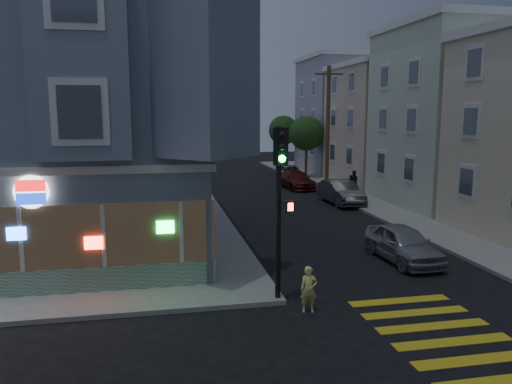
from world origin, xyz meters
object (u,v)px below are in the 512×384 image
object	(u,v)px
running_child	(309,289)
pedestrian_b	(351,188)
street_tree_far	(283,130)
parked_car_b	(341,192)
fire_hydrant	(360,197)
pedestrian_a	(353,181)
parked_car_a	(403,243)
traffic_signal	(280,184)
utility_pole	(328,125)
street_tree_near	(306,134)
parked_car_d	(290,172)
parked_car_c	(296,180)

from	to	relation	value
running_child	pedestrian_b	bearing A→B (deg)	73.43
running_child	street_tree_far	bearing A→B (deg)	85.95
pedestrian_b	parked_car_b	bearing A→B (deg)	9.71
fire_hydrant	street_tree_far	bearing A→B (deg)	88.37
street_tree_far	running_child	distance (m)	37.76
pedestrian_a	pedestrian_b	size ratio (longest dim) A/B	0.91
pedestrian_a	parked_car_a	world-z (taller)	pedestrian_a
traffic_signal	fire_hydrant	distance (m)	17.23
traffic_signal	parked_car_b	bearing A→B (deg)	45.85
utility_pole	street_tree_near	distance (m)	6.06
street_tree_far	running_child	size ratio (longest dim) A/B	3.91
street_tree_far	fire_hydrant	bearing A→B (deg)	-91.63
utility_pole	parked_car_d	size ratio (longest dim) A/B	2.09
street_tree_far	running_child	bearing A→B (deg)	-103.37
street_tree_far	parked_car_b	bearing A→B (deg)	-94.21
parked_car_c	parked_car_d	distance (m)	5.29
utility_pole	pedestrian_b	size ratio (longest dim) A/B	5.34
running_child	pedestrian_a	bearing A→B (deg)	73.65
utility_pole	parked_car_b	bearing A→B (deg)	-101.55
parked_car_a	parked_car_b	distance (m)	12.34
pedestrian_b	parked_car_b	distance (m)	0.78
utility_pole	parked_car_b	xyz separation A→B (m)	(-1.30, -6.36, -4.04)
utility_pole	parked_car_c	bearing A→B (deg)	166.38
street_tree_near	street_tree_far	bearing A→B (deg)	90.00
utility_pole	running_child	bearing A→B (deg)	-110.61
street_tree_far	parked_car_a	size ratio (longest dim) A/B	1.28
utility_pole	pedestrian_b	bearing A→B (deg)	-95.18
street_tree_far	running_child	xyz separation A→B (m)	(-8.70, -36.60, -3.26)
utility_pole	fire_hydrant	distance (m)	8.48
utility_pole	pedestrian_b	distance (m)	7.35
street_tree_near	parked_car_b	size ratio (longest dim) A/B	1.15
pedestrian_a	pedestrian_b	bearing A→B (deg)	78.04
traffic_signal	street_tree_far	bearing A→B (deg)	58.17
pedestrian_a	running_child	bearing A→B (deg)	76.99
utility_pole	street_tree_far	xyz separation A→B (m)	(0.20, 14.00, -0.86)
street_tree_near	running_child	world-z (taller)	street_tree_near
running_child	parked_car_b	size ratio (longest dim) A/B	0.29
pedestrian_a	street_tree_near	bearing A→B (deg)	-72.17
pedestrian_b	traffic_signal	xyz separation A→B (m)	(-8.61, -15.57, 2.67)
running_child	parked_car_b	distance (m)	17.76
street_tree_near	parked_car_c	distance (m)	6.82
parked_car_a	parked_car_c	xyz separation A→B (m)	(1.15, 19.07, -0.04)
pedestrian_a	parked_car_a	bearing A→B (deg)	86.99
running_child	parked_car_d	world-z (taller)	running_child
street_tree_near	pedestrian_a	xyz separation A→B (m)	(0.80, -8.84, -3.02)
pedestrian_b	parked_car_c	bearing A→B (deg)	-74.33
parked_car_d	pedestrian_a	bearing A→B (deg)	-67.19
utility_pole	parked_car_b	size ratio (longest dim) A/B	1.96
street_tree_far	traffic_signal	size ratio (longest dim) A/B	1.02
utility_pole	pedestrian_a	size ratio (longest dim) A/B	5.87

